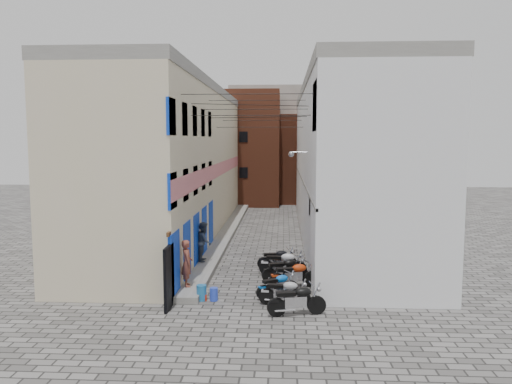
% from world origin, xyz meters
% --- Properties ---
extents(ground, '(90.00, 90.00, 0.00)m').
position_xyz_m(ground, '(0.00, 0.00, 0.00)').
color(ground, '#4E4B49').
rests_on(ground, ground).
extents(plinth, '(0.90, 26.00, 0.25)m').
position_xyz_m(plinth, '(-2.05, 13.00, 0.12)').
color(plinth, slate).
rests_on(plinth, ground).
extents(building_left, '(5.10, 27.00, 9.00)m').
position_xyz_m(building_left, '(-4.98, 12.95, 4.50)').
color(building_left, beige).
rests_on(building_left, ground).
extents(building_right, '(5.94, 26.00, 9.00)m').
position_xyz_m(building_right, '(5.00, 13.00, 4.51)').
color(building_right, silver).
rests_on(building_right, ground).
extents(building_far_brick_left, '(6.00, 6.00, 10.00)m').
position_xyz_m(building_far_brick_left, '(-2.00, 28.00, 5.00)').
color(building_far_brick_left, brown).
rests_on(building_far_brick_left, ground).
extents(building_far_brick_right, '(5.00, 6.00, 8.00)m').
position_xyz_m(building_far_brick_right, '(3.00, 30.00, 4.00)').
color(building_far_brick_right, brown).
rests_on(building_far_brick_right, ground).
extents(building_far_concrete, '(8.00, 5.00, 11.00)m').
position_xyz_m(building_far_concrete, '(0.00, 34.00, 5.50)').
color(building_far_concrete, slate).
rests_on(building_far_concrete, ground).
extents(far_shopfront, '(2.00, 0.30, 2.40)m').
position_xyz_m(far_shopfront, '(0.00, 25.20, 1.20)').
color(far_shopfront, black).
rests_on(far_shopfront, ground).
extents(overhead_wires, '(5.80, 13.02, 1.32)m').
position_xyz_m(overhead_wires, '(0.00, 7.64, 7.12)').
color(overhead_wires, black).
rests_on(overhead_wires, ground).
extents(motorcycle_a, '(2.08, 1.04, 1.16)m').
position_xyz_m(motorcycle_a, '(1.85, -0.87, 0.58)').
color(motorcycle_a, black).
rests_on(motorcycle_a, ground).
extents(motorcycle_b, '(1.88, 0.76, 1.06)m').
position_xyz_m(motorcycle_b, '(1.46, 0.10, 0.53)').
color(motorcycle_b, '#9B9B9F').
rests_on(motorcycle_b, ground).
extents(motorcycle_c, '(1.76, 1.36, 1.00)m').
position_xyz_m(motorcycle_c, '(1.19, 1.01, 0.50)').
color(motorcycle_c, blue).
rests_on(motorcycle_c, ground).
extents(motorcycle_d, '(2.10, 1.16, 1.16)m').
position_xyz_m(motorcycle_d, '(1.82, 2.20, 0.58)').
color(motorcycle_d, '#B5320C').
rests_on(motorcycle_d, ground).
extents(motorcycle_e, '(2.05, 1.14, 1.13)m').
position_xyz_m(motorcycle_e, '(1.48, 3.03, 0.57)').
color(motorcycle_e, black).
rests_on(motorcycle_e, ground).
extents(motorcycle_f, '(2.08, 0.80, 1.18)m').
position_xyz_m(motorcycle_f, '(1.38, 3.99, 0.59)').
color(motorcycle_f, silver).
rests_on(motorcycle_f, ground).
extents(motorcycle_g, '(1.87, 0.86, 1.04)m').
position_xyz_m(motorcycle_g, '(1.13, 4.99, 0.52)').
color(motorcycle_g, black).
rests_on(motorcycle_g, ground).
extents(person_a, '(0.60, 0.75, 1.78)m').
position_xyz_m(person_a, '(-2.24, 1.39, 1.14)').
color(person_a, brown).
rests_on(person_a, plinth).
extents(person_b, '(0.72, 0.90, 1.80)m').
position_xyz_m(person_b, '(-2.24, 5.40, 1.15)').
color(person_b, '#374252').
rests_on(person_b, plinth).
extents(water_jug_near, '(0.42, 0.42, 0.57)m').
position_xyz_m(water_jug_near, '(-1.55, 0.50, 0.28)').
color(water_jug_near, '#226CAA').
rests_on(water_jug_near, ground).
extents(water_jug_far, '(0.31, 0.31, 0.47)m').
position_xyz_m(water_jug_far, '(-1.10, 0.50, 0.24)').
color(water_jug_far, blue).
rests_on(water_jug_far, ground).
extents(red_crate, '(0.41, 0.34, 0.22)m').
position_xyz_m(red_crate, '(-1.55, 0.50, 0.11)').
color(red_crate, '#A31F0B').
rests_on(red_crate, ground).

